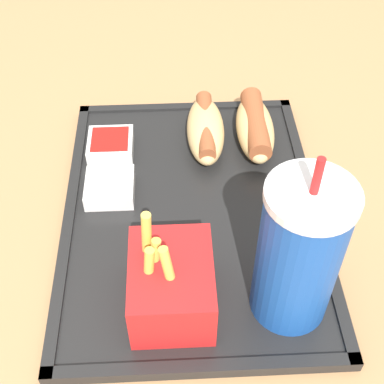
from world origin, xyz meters
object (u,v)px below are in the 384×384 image
Objects in this scene: soda_cup at (299,254)px; hot_dog_far at (255,127)px; hot_dog_near at (205,129)px; sauce_cup_mayo at (110,187)px; sauce_cup_ketchup at (111,145)px; fries_carton at (171,284)px.

hot_dog_far is at bearing -179.50° from soda_cup.
soda_cup reaches higher than hot_dog_near.
sauce_cup_mayo is (-0.16, -0.18, -0.07)m from soda_cup.
sauce_cup_ketchup is at bearing -84.27° from hot_dog_near.
soda_cup is 1.54× the size of hot_dog_near.
fries_carton is (0.24, -0.05, 0.01)m from hot_dog_near.
hot_dog_near is at bearing 95.73° from sauce_cup_ketchup.
soda_cup is at bearing 87.15° from fries_carton.
sauce_cup_ketchup is at bearing -177.48° from sauce_cup_mayo.
soda_cup is 3.46× the size of sauce_cup_ketchup.
sauce_cup_mayo is at bearing -64.37° from hot_dog_far.
hot_dog_near is at bearing 126.43° from sauce_cup_mayo.
sauce_cup_mayo is (-0.15, -0.07, -0.02)m from fries_carton.
sauce_cup_ketchup is (-0.07, -0.00, 0.00)m from sauce_cup_mayo.
hot_dog_far is at bearing 93.77° from sauce_cup_ketchup.
soda_cup is at bearing 15.00° from hot_dog_near.
sauce_cup_mayo is 0.07m from sauce_cup_ketchup.
fries_carton reaches higher than sauce_cup_ketchup.
sauce_cup_ketchup is (0.01, -0.12, -0.01)m from hot_dog_near.
sauce_cup_mayo is 1.00× the size of sauce_cup_ketchup.
hot_dog_near is at bearing 168.44° from fries_carton.
soda_cup is 0.30m from sauce_cup_ketchup.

